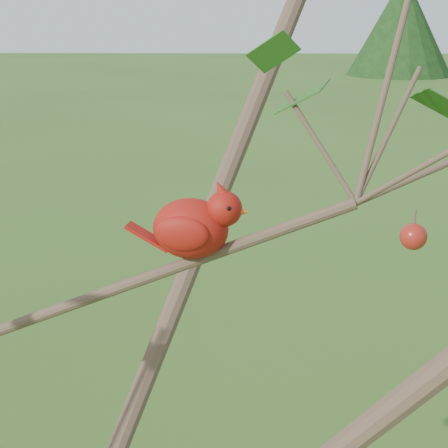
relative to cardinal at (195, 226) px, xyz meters
The scene contains 2 objects.
cardinal is the anchor object (origin of this frame).
distant_trees 22.95m from the cardinal, 92.37° to the left, with size 40.98×12.59×3.74m.
Camera 1 is at (0.38, -0.89, 2.46)m, focal length 55.00 mm.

